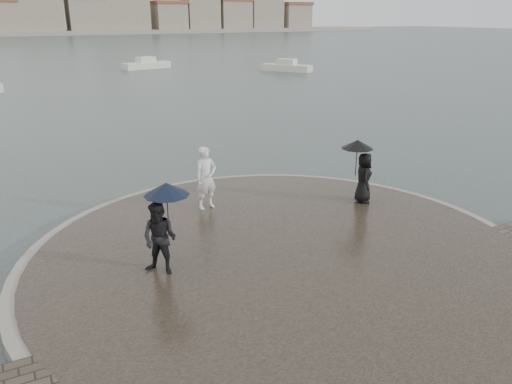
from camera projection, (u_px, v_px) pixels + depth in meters
ground at (375, 340)px, 9.42m from camera, size 400.00×400.00×0.00m
kerb_ring at (281, 257)px, 12.28m from camera, size 12.50×12.50×0.32m
quay_tip at (281, 256)px, 12.27m from camera, size 11.90×11.90×0.36m
statue at (206, 178)px, 14.55m from camera, size 0.73×0.53×1.86m
visitor_left at (161, 226)px, 10.82m from camera, size 1.26×1.11×2.04m
visitor_right at (362, 168)px, 14.98m from camera, size 1.13×1.03×1.95m
boats at (150, 72)px, 49.29m from camera, size 35.61×15.28×1.50m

